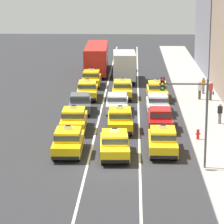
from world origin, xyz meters
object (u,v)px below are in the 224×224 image
taxi_left_nearest (68,141)px  traffic_light_pole (190,107)px  taxi_left_fifth (91,78)px  pedestrian_by_storefront (203,86)px  taxi_center_sixth (123,63)px  taxi_right_fourth (157,90)px  pedestrian_near_crosswalk (200,91)px  taxi_left_fourth (87,90)px  pedestrian_mid_block (211,91)px  bus_left_sixth (97,57)px  sedan_right_third (158,103)px  sedan_center_third (117,103)px  sedan_right_second (160,118)px  sedan_left_third (80,103)px  taxi_left_second (74,119)px  taxi_center_nearest (115,144)px  taxi_right_nearest (163,140)px  fire_hydrant (198,134)px  pedestrian_trailing (220,114)px  taxi_center_fourth (122,89)px  box_truck_center_fifth (124,65)px

taxi_left_nearest → traffic_light_pole: traffic_light_pole is taller
taxi_left_nearest → taxi_left_fifth: size_ratio=1.00×
pedestrian_by_storefront → taxi_center_sixth: bearing=118.3°
taxi_right_fourth → pedestrian_near_crosswalk: size_ratio=2.86×
taxi_left_fourth → pedestrian_mid_block: size_ratio=2.66×
bus_left_sixth → sedan_right_third: 21.79m
taxi_left_fifth → sedan_right_third: bearing=-61.3°
taxi_left_fifth → sedan_center_third: size_ratio=1.06×
taxi_left_nearest → pedestrian_by_storefront: taxi_left_nearest is taller
sedan_right_second → pedestrian_near_crosswalk: bearing=68.4°
pedestrian_by_storefront → sedan_left_third: bearing=-145.7°
taxi_center_sixth → taxi_right_fourth: (3.47, -16.95, 0.00)m
taxi_left_second → sedan_right_third: (6.44, 5.80, -0.03)m
taxi_left_fifth → sedan_right_second: size_ratio=1.06×
sedan_center_third → sedan_right_third: bearing=-2.5°
taxi_left_second → pedestrian_by_storefront: (11.10, 13.46, 0.06)m
taxi_left_nearest → taxi_center_nearest: (3.00, -0.57, 0.00)m
taxi_right_fourth → traffic_light_pole: traffic_light_pole is taller
taxi_left_nearest → sedan_right_third: taxi_left_nearest is taller
sedan_right_third → taxi_center_nearest: bearing=-104.6°
taxi_left_fifth → taxi_right_nearest: 23.78m
sedan_left_third → taxi_center_nearest: 12.73m
taxi_left_nearest → sedan_right_third: 13.21m
taxi_right_nearest → pedestrian_by_storefront: (4.76, 18.95, 0.06)m
taxi_center_nearest → fire_hydrant: (5.68, 3.87, -0.33)m
taxi_right_nearest → fire_hydrant: bearing=48.3°
taxi_left_nearest → fire_hydrant: bearing=20.8°
pedestrian_near_crosswalk → pedestrian_trailing: size_ratio=1.01×
taxi_left_fourth → pedestrian_trailing: bearing=-40.9°
taxi_left_nearest → taxi_center_sixth: same height
taxi_center_fourth → pedestrian_trailing: (7.69, -9.95, 0.07)m
taxi_left_second → traffic_light_pole: traffic_light_pole is taller
sedan_right_second → taxi_center_sixth: bearing=96.9°
taxi_center_sixth → sedan_right_third: size_ratio=1.08×
traffic_light_pole → sedan_center_third: bearing=107.7°
taxi_left_fifth → sedan_center_third: bearing=-75.4°
taxi_left_fifth → pedestrian_near_crosswalk: bearing=-32.3°
pedestrian_trailing → fire_hydrant: 4.94m
taxi_left_second → pedestrian_trailing: (11.05, 1.87, 0.07)m
sedan_left_third → sedan_right_third: same height
pedestrian_mid_block → pedestrian_trailing: bearing=-92.5°
taxi_right_fourth → bus_left_sixth: bearing=113.3°
pedestrian_trailing → taxi_center_fourth: bearing=127.7°
taxi_left_second → sedan_right_third: 8.66m
taxi_left_nearest → taxi_center_sixth: bearing=85.2°
box_truck_center_fifth → pedestrian_by_storefront: box_truck_center_fifth is taller
taxi_center_sixth → pedestrian_mid_block: taxi_center_sixth is taller
box_truck_center_fifth → taxi_right_nearest: size_ratio=1.54×
taxi_left_fourth → taxi_center_nearest: same height
taxi_left_fourth → taxi_right_fourth: (6.47, -0.02, 0.00)m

